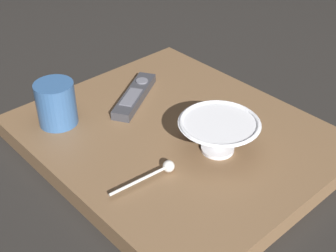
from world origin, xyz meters
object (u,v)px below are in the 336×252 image
at_px(coffee_mug, 56,103).
at_px(tv_remote_near, 135,96).
at_px(teaspoon, 161,170).
at_px(cereal_bowl, 219,134).

bearing_deg(coffee_mug, tv_remote_near, -102.42).
bearing_deg(teaspoon, cereal_bowl, -98.52).
xyz_separation_m(cereal_bowl, coffee_mug, (0.31, 0.19, 0.01)).
height_order(teaspoon, tv_remote_near, same).
xyz_separation_m(teaspoon, tv_remote_near, (0.25, -0.14, -0.00)).
height_order(coffee_mug, teaspoon, coffee_mug).
relative_size(cereal_bowl, coffee_mug, 1.61).
xyz_separation_m(cereal_bowl, teaspoon, (0.02, 0.14, -0.03)).
bearing_deg(coffee_mug, teaspoon, -170.19).
bearing_deg(cereal_bowl, teaspoon, 81.48).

